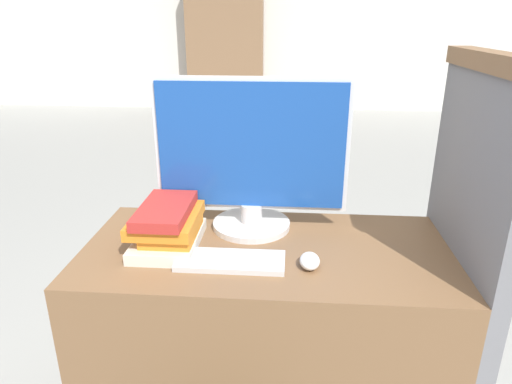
# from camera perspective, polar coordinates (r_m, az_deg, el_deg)

# --- Properties ---
(wall_back) EXTENTS (12.00, 0.06, 2.80)m
(wall_back) POSITION_cam_1_polar(r_m,az_deg,el_deg) (7.69, 4.25, 20.66)
(wall_back) COLOR silver
(wall_back) RESTS_ON ground_plane
(desk) EXTENTS (1.13, 0.56, 0.77)m
(desk) POSITION_cam_1_polar(r_m,az_deg,el_deg) (1.63, 1.16, -19.01)
(desk) COLOR brown
(desk) RESTS_ON ground_plane
(carrel_divider) EXTENTS (0.07, 0.58, 1.35)m
(carrel_divider) POSITION_cam_1_polar(r_m,az_deg,el_deg) (1.55, 23.82, -9.75)
(carrel_divider) COLOR slate
(carrel_divider) RESTS_ON ground_plane
(monitor) EXTENTS (0.62, 0.26, 0.50)m
(monitor) POSITION_cam_1_polar(r_m,az_deg,el_deg) (1.46, -0.60, 4.33)
(monitor) COLOR silver
(monitor) RESTS_ON desk
(keyboard) EXTENTS (0.31, 0.12, 0.02)m
(keyboard) POSITION_cam_1_polar(r_m,az_deg,el_deg) (1.33, -3.20, -8.60)
(keyboard) COLOR silver
(keyboard) RESTS_ON desk
(mouse) EXTENTS (0.06, 0.08, 0.04)m
(mouse) POSITION_cam_1_polar(r_m,az_deg,el_deg) (1.31, 6.73, -8.55)
(mouse) COLOR white
(mouse) RESTS_ON desk
(book_stack) EXTENTS (0.20, 0.28, 0.13)m
(book_stack) POSITION_cam_1_polar(r_m,az_deg,el_deg) (1.43, -10.99, -4.18)
(book_stack) COLOR silver
(book_stack) RESTS_ON desk
(bookshelf_far) EXTENTS (1.19, 0.32, 1.99)m
(bookshelf_far) POSITION_cam_1_polar(r_m,az_deg,el_deg) (7.54, -3.88, 17.58)
(bookshelf_far) COLOR #846042
(bookshelf_far) RESTS_ON ground_plane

